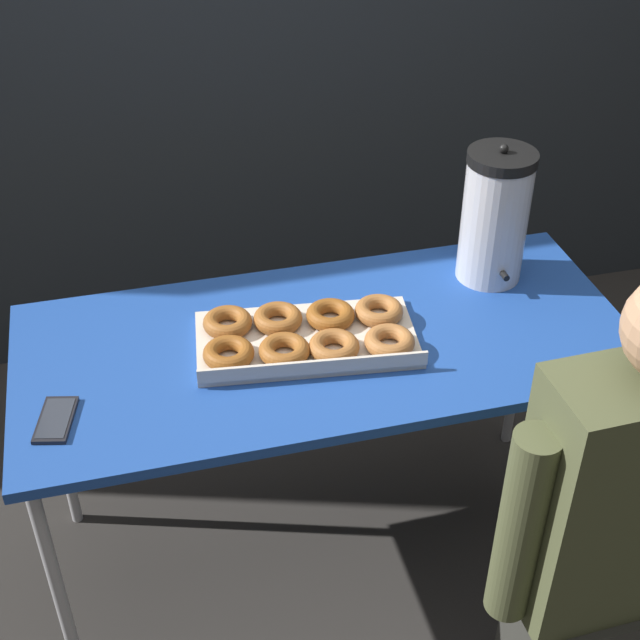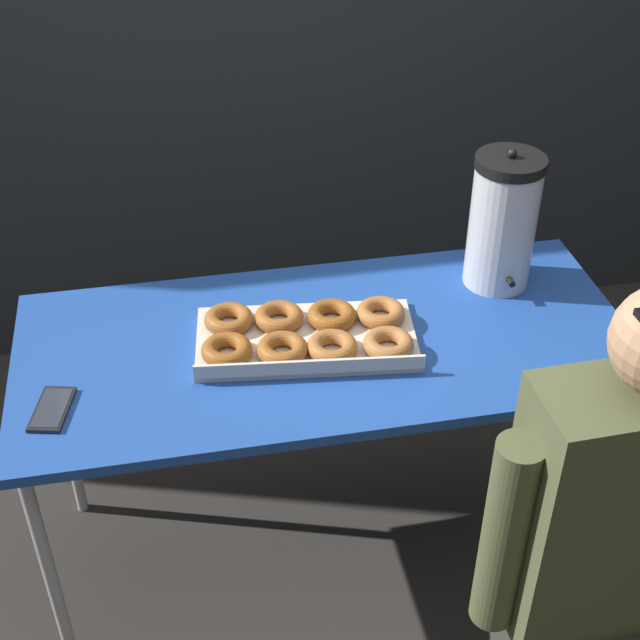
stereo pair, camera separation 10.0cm
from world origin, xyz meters
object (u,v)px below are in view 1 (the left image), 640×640
Objects in this scene: donut_box at (307,336)px; person_seated at (615,548)px; coffee_urn at (495,216)px; cell_phone at (56,420)px.

person_seated reaches higher than donut_box.
person_seated is (0.51, -0.63, -0.18)m from donut_box.
coffee_urn is 1.19m from cell_phone.
donut_box reaches higher than cell_phone.
person_seated is at bearing -44.71° from donut_box.
donut_box is 1.46× the size of coffee_urn.
person_seated is (1.10, -0.50, -0.16)m from cell_phone.
person_seated is (-0.04, -0.81, -0.34)m from coffee_urn.
coffee_urn is at bearing -94.16° from person_seated.
donut_box is 0.44× the size of person_seated.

